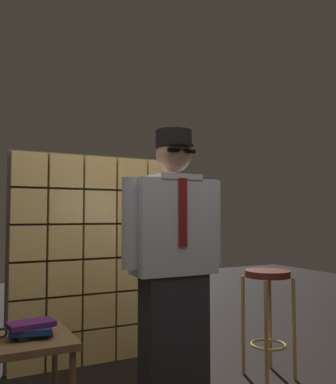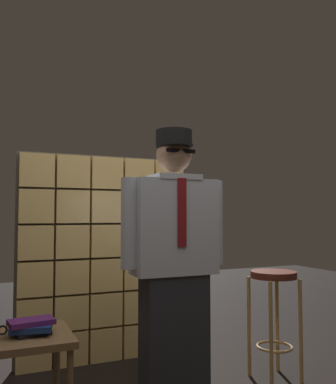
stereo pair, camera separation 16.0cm
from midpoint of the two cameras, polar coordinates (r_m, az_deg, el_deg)
glass_block_wall at (r=3.57m, az=-10.91°, el=-8.97°), size 1.46×0.10×1.75m
standing_person at (r=2.62m, az=-0.96°, el=-9.75°), size 0.70×0.29×1.75m
bar_stool at (r=3.29m, az=12.26°, el=-14.08°), size 0.34×0.34×0.79m
side_table at (r=2.60m, az=-21.19°, el=-19.77°), size 0.52×0.52×0.54m
book_stack at (r=2.54m, az=-20.21°, el=-17.39°), size 0.26×0.20×0.09m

